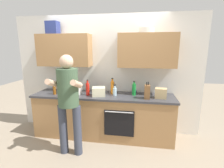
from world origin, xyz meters
name	(u,v)px	position (x,y,z in m)	size (l,w,h in m)	color
ground_plane	(103,135)	(0.00, 0.00, 0.00)	(12.00, 12.00, 0.00)	gray
back_wall_unit	(105,64)	(-0.01, 0.28, 1.49)	(4.00, 0.38, 2.50)	silver
counter	(103,115)	(0.00, 0.00, 0.45)	(2.84, 0.67, 0.90)	#A37547
person_standing	(68,98)	(-0.43, -0.68, 1.02)	(0.49, 0.45, 1.72)	#383D4C
bottle_water	(115,91)	(0.25, -0.01, 0.99)	(0.08, 0.08, 0.22)	silver
bottle_hotsauce	(88,89)	(-0.29, -0.08, 1.03)	(0.07, 0.07, 0.32)	red
bottle_soda	(134,89)	(0.62, 0.07, 1.02)	(0.08, 0.08, 0.29)	#198C33
bottle_juice	(112,87)	(0.18, 0.10, 1.04)	(0.07, 0.07, 0.33)	orange
bottle_syrup	(54,90)	(-0.97, -0.13, 1.00)	(0.06, 0.06, 0.24)	#8C4C14
cup_coffee	(74,89)	(-0.69, 0.17, 0.95)	(0.08, 0.08, 0.09)	white
cup_tea	(134,92)	(0.62, 0.18, 0.94)	(0.09, 0.09, 0.09)	#33598C
knife_block	(147,92)	(0.87, -0.13, 1.03)	(0.10, 0.14, 0.32)	brown
potted_herb	(63,86)	(-0.83, -0.03, 1.06)	(0.18, 0.18, 0.28)	#9E6647
grocery_bag_produce	(75,89)	(-0.56, -0.06, 1.01)	(0.22, 0.15, 0.21)	silver
grocery_bag_rice	(99,92)	(-0.06, -0.08, 0.99)	(0.25, 0.22, 0.17)	beige
grocery_bag_bread	(161,93)	(1.12, -0.05, 0.99)	(0.21, 0.17, 0.19)	tan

